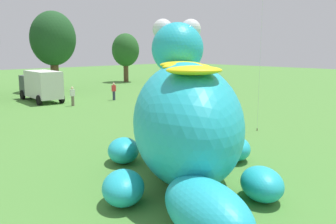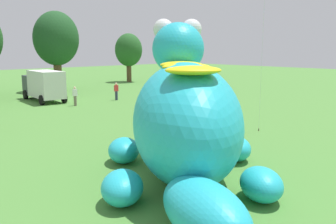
{
  "view_description": "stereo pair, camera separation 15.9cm",
  "coord_description": "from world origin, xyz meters",
  "px_view_note": "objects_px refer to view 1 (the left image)",
  "views": [
    {
      "loc": [
        -10.04,
        -8.75,
        5.09
      ],
      "look_at": [
        -0.03,
        1.76,
        2.53
      ],
      "focal_mm": 39.1,
      "sensor_mm": 36.0,
      "label": 1
    },
    {
      "loc": [
        -9.92,
        -8.86,
        5.09
      ],
      "look_at": [
        -0.03,
        1.76,
        2.53
      ],
      "focal_mm": 39.1,
      "sensor_mm": 36.0,
      "label": 2
    }
  ],
  "objects_px": {
    "giant_inflatable_creature": "(186,120)",
    "spectator_mid_field": "(73,96)",
    "spectator_by_cars": "(114,92)",
    "box_truck": "(41,85)"
  },
  "relations": [
    {
      "from": "spectator_mid_field",
      "to": "spectator_by_cars",
      "type": "height_order",
      "value": "same"
    },
    {
      "from": "giant_inflatable_creature",
      "to": "spectator_by_cars",
      "type": "height_order",
      "value": "giant_inflatable_creature"
    },
    {
      "from": "spectator_by_cars",
      "to": "box_truck",
      "type": "bearing_deg",
      "value": 142.67
    },
    {
      "from": "giant_inflatable_creature",
      "to": "spectator_by_cars",
      "type": "bearing_deg",
      "value": 61.81
    },
    {
      "from": "giant_inflatable_creature",
      "to": "spectator_by_cars",
      "type": "relative_size",
      "value": 7.02
    },
    {
      "from": "giant_inflatable_creature",
      "to": "spectator_mid_field",
      "type": "relative_size",
      "value": 7.02
    },
    {
      "from": "box_truck",
      "to": "spectator_mid_field",
      "type": "distance_m",
      "value": 4.78
    },
    {
      "from": "spectator_mid_field",
      "to": "spectator_by_cars",
      "type": "bearing_deg",
      "value": 5.62
    },
    {
      "from": "spectator_mid_field",
      "to": "giant_inflatable_creature",
      "type": "bearing_deg",
      "value": -106.98
    },
    {
      "from": "giant_inflatable_creature",
      "to": "spectator_mid_field",
      "type": "height_order",
      "value": "giant_inflatable_creature"
    }
  ]
}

